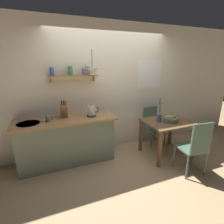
{
  "coord_description": "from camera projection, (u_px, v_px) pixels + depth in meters",
  "views": [
    {
      "loc": [
        -1.32,
        -2.78,
        1.92
      ],
      "look_at": [
        -0.1,
        0.25,
        0.95
      ],
      "focal_mm": 27.42,
      "sensor_mm": 36.0,
      "label": 1
    }
  ],
  "objects": [
    {
      "name": "ground_plane",
      "position": [
        121.0,
        159.0,
        3.49
      ],
      "size": [
        14.0,
        14.0,
        0.0
      ],
      "primitive_type": "plane",
      "color": "tan"
    },
    {
      "name": "knife_block",
      "position": [
        64.0,
        111.0,
        3.17
      ],
      "size": [
        0.11,
        0.21,
        0.33
      ],
      "color": "brown",
      "rests_on": "kitchen_counter"
    },
    {
      "name": "fruit_bowl",
      "position": [
        171.0,
        119.0,
        3.45
      ],
      "size": [
        0.28,
        0.28,
        0.15
      ],
      "color": "slate",
      "rests_on": "dining_table"
    },
    {
      "name": "twig_vase",
      "position": [
        159.0,
        117.0,
        3.44
      ],
      "size": [
        0.09,
        0.09,
        0.5
      ],
      "color": "#475675",
      "rests_on": "dining_table"
    },
    {
      "name": "wall_shelf",
      "position": [
        75.0,
        73.0,
        3.18
      ],
      "size": [
        0.92,
        0.2,
        0.3
      ],
      "color": "#9E6B3D"
    },
    {
      "name": "coffee_mug_by_sink",
      "position": [
        48.0,
        119.0,
        2.98
      ],
      "size": [
        0.13,
        0.09,
        0.11
      ],
      "color": "slate",
      "rests_on": "kitchen_counter"
    },
    {
      "name": "kitchen_counter",
      "position": [
        67.0,
        140.0,
        3.29
      ],
      "size": [
        1.83,
        0.63,
        0.91
      ],
      "color": "gray",
      "rests_on": "ground_plane"
    },
    {
      "name": "dining_chair_near",
      "position": [
        195.0,
        146.0,
        2.89
      ],
      "size": [
        0.48,
        0.47,
        0.99
      ],
      "color": "#4C6B5B",
      "rests_on": "ground_plane"
    },
    {
      "name": "dining_table",
      "position": [
        167.0,
        127.0,
        3.51
      ],
      "size": [
        0.91,
        0.77,
        0.75
      ],
      "color": "brown",
      "rests_on": "ground_plane"
    },
    {
      "name": "back_wall",
      "position": [
        118.0,
        88.0,
        3.76
      ],
      "size": [
        6.8,
        0.11,
        2.7
      ],
      "color": "silver",
      "rests_on": "ground_plane"
    },
    {
      "name": "dining_chair_far",
      "position": [
        152.0,
        124.0,
        4.09
      ],
      "size": [
        0.41,
        0.43,
        0.87
      ],
      "color": "#4C6B5B",
      "rests_on": "ground_plane"
    },
    {
      "name": "electric_kettle",
      "position": [
        92.0,
        111.0,
        3.26
      ],
      "size": [
        0.26,
        0.18,
        0.23
      ],
      "color": "black",
      "rests_on": "kitchen_counter"
    },
    {
      "name": "pendant_lamp",
      "position": [
        92.0,
        71.0,
        3.04
      ],
      "size": [
        0.21,
        0.21,
        0.44
      ],
      "color": "black"
    }
  ]
}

